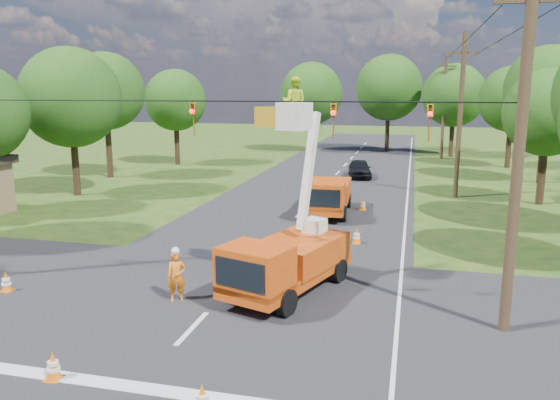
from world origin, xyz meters
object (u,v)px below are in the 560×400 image
(second_truck, at_px, (328,195))
(traffic_cone_1, at_px, (202,400))
(bucket_truck, at_px, (287,250))
(traffic_cone_6, at_px, (363,204))
(tree_far_c, at_px, (454,95))
(traffic_cone_4, at_px, (6,282))
(tree_right_c, at_px, (548,113))
(pole_right_mid, at_px, (460,115))
(tree_right_d, at_px, (548,89))
(tree_left_e, at_px, (105,91))
(tree_right_e, at_px, (513,99))
(traffic_cone_0, at_px, (53,366))
(ground_worker, at_px, (176,277))
(traffic_cone_2, at_px, (298,243))
(tree_left_f, at_px, (175,100))
(pole_right_near, at_px, (519,149))
(traffic_cone_3, at_px, (357,236))
(tree_left_d, at_px, (71,98))
(distant_car, at_px, (360,169))
(pole_right_far, at_px, (444,106))
(tree_far_b, at_px, (389,88))
(tree_far_a, at_px, (312,94))

(second_truck, bearing_deg, traffic_cone_1, -91.71)
(bucket_truck, bearing_deg, traffic_cone_1, -72.58)
(traffic_cone_6, bearing_deg, tree_far_c, 77.08)
(traffic_cone_4, height_order, tree_right_c, tree_right_c)
(pole_right_mid, bearing_deg, traffic_cone_4, -127.02)
(tree_right_d, bearing_deg, tree_left_e, -171.01)
(tree_left_e, height_order, tree_right_e, tree_left_e)
(traffic_cone_0, distance_m, tree_left_e, 31.64)
(traffic_cone_4, xyz_separation_m, tree_right_d, (21.94, 27.75, 6.32))
(pole_right_mid, relative_size, tree_far_c, 1.09)
(ground_worker, xyz_separation_m, traffic_cone_2, (2.62, 6.23, -0.46))
(bucket_truck, relative_size, tree_left_f, 0.84)
(traffic_cone_4, xyz_separation_m, pole_right_mid, (15.64, 20.75, 4.75))
(pole_right_near, height_order, tree_left_e, pole_right_near)
(tree_left_f, height_order, tree_right_e, tree_right_e)
(pole_right_mid, distance_m, tree_right_d, 9.55)
(bucket_truck, xyz_separation_m, second_truck, (-0.47, 11.76, -0.42))
(traffic_cone_3, height_order, tree_right_c, tree_right_c)
(traffic_cone_2, relative_size, traffic_cone_4, 1.00)
(traffic_cone_3, height_order, tree_right_e, tree_right_e)
(second_truck, distance_m, pole_right_near, 15.42)
(bucket_truck, relative_size, traffic_cone_4, 9.91)
(traffic_cone_2, bearing_deg, tree_left_e, 138.76)
(traffic_cone_0, relative_size, tree_left_d, 0.08)
(traffic_cone_2, xyz_separation_m, pole_right_mid, (7.17, 13.90, 4.75))
(pole_right_near, bearing_deg, traffic_cone_4, -177.27)
(tree_left_e, bearing_deg, distant_car, 12.99)
(ground_worker, bearing_deg, tree_right_e, 38.90)
(tree_right_c, relative_size, tree_right_e, 0.91)
(traffic_cone_3, bearing_deg, tree_left_d, 158.83)
(tree_far_c, bearing_deg, tree_left_d, -132.22)
(pole_right_near, bearing_deg, tree_right_e, 81.39)
(traffic_cone_1, bearing_deg, pole_right_far, 81.71)
(ground_worker, distance_m, tree_right_c, 24.41)
(traffic_cone_4, relative_size, pole_right_mid, 0.07)
(tree_left_d, relative_size, tree_far_b, 0.90)
(tree_left_d, relative_size, tree_right_c, 1.18)
(traffic_cone_2, bearing_deg, tree_left_d, 151.42)
(traffic_cone_6, relative_size, pole_right_mid, 0.07)
(traffic_cone_0, bearing_deg, tree_far_c, 76.28)
(ground_worker, bearing_deg, tree_far_a, 67.06)
(tree_left_e, bearing_deg, traffic_cone_6, -20.20)
(distant_car, height_order, tree_right_d, tree_right_d)
(traffic_cone_0, relative_size, tree_right_d, 0.07)
(traffic_cone_4, height_order, pole_right_far, pole_right_far)
(traffic_cone_3, relative_size, pole_right_near, 0.07)
(distant_car, distance_m, tree_left_e, 20.05)
(pole_right_near, bearing_deg, tree_left_f, 127.84)
(pole_right_near, height_order, tree_far_c, pole_right_near)
(traffic_cone_2, relative_size, tree_right_d, 0.07)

